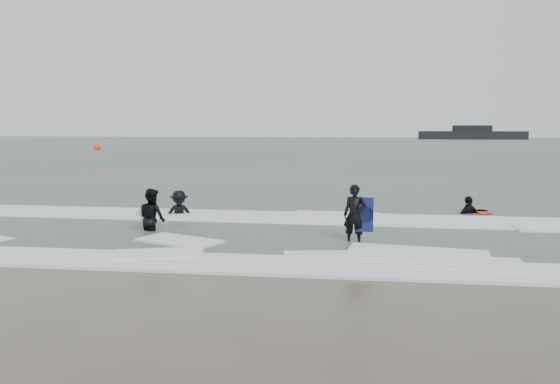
# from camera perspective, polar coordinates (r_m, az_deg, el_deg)

# --- Properties ---
(ground) EXTENTS (320.00, 320.00, 0.00)m
(ground) POSITION_cam_1_polar(r_m,az_deg,el_deg) (13.65, -3.18, -7.06)
(ground) COLOR brown
(ground) RESTS_ON ground
(sea) EXTENTS (320.00, 320.00, 0.00)m
(sea) POSITION_cam_1_polar(r_m,az_deg,el_deg) (93.07, 6.98, 4.79)
(sea) COLOR #47544C
(sea) RESTS_ON ground
(surfer_centre) EXTENTS (0.68, 0.50, 1.71)m
(surfer_centre) POSITION_cam_1_polar(r_m,az_deg,el_deg) (15.52, 7.75, -5.42)
(surfer_centre) COLOR black
(surfer_centre) RESTS_ON ground
(surfer_wading) EXTENTS (1.18, 1.13, 1.92)m
(surfer_wading) POSITION_cam_1_polar(r_m,az_deg,el_deg) (17.69, -13.17, -4.03)
(surfer_wading) COLOR black
(surfer_wading) RESTS_ON ground
(surfer_breaker) EXTENTS (1.35, 1.11, 1.81)m
(surfer_breaker) POSITION_cam_1_polar(r_m,az_deg,el_deg) (20.39, -10.47, -2.53)
(surfer_breaker) COLOR black
(surfer_breaker) RESTS_ON ground
(surfer_right_near) EXTENTS (1.15, 0.99, 1.85)m
(surfer_right_near) POSITION_cam_1_polar(r_m,az_deg,el_deg) (21.69, 19.11, -2.24)
(surfer_right_near) COLOR black
(surfer_right_near) RESTS_ON ground
(surfer_right_far) EXTENTS (0.87, 0.85, 1.51)m
(surfer_right_far) POSITION_cam_1_polar(r_m,az_deg,el_deg) (22.09, 7.55, -1.76)
(surfer_right_far) COLOR black
(surfer_right_far) RESTS_ON ground
(surf_foam) EXTENTS (30.03, 9.06, 0.09)m
(surf_foam) POSITION_cam_1_polar(r_m,az_deg,el_deg) (17.20, -0.65, -4.02)
(surf_foam) COLOR white
(surf_foam) RESTS_ON ground
(bodyboards) EXTENTS (12.04, 6.70, 1.25)m
(bodyboards) POSITION_cam_1_polar(r_m,az_deg,el_deg) (17.85, 5.98, -2.16)
(bodyboards) COLOR #0E1545
(bodyboards) RESTS_ON ground
(buoy) EXTENTS (1.00, 1.00, 1.65)m
(buoy) POSITION_cam_1_polar(r_m,az_deg,el_deg) (82.70, -18.55, 4.48)
(buoy) COLOR #F6530A
(buoy) RESTS_ON ground
(vessel_horizon) EXTENTS (26.95, 4.81, 3.66)m
(vessel_horizon) POSITION_cam_1_polar(r_m,az_deg,el_deg) (152.19, 19.41, 5.71)
(vessel_horizon) COLOR black
(vessel_horizon) RESTS_ON ground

